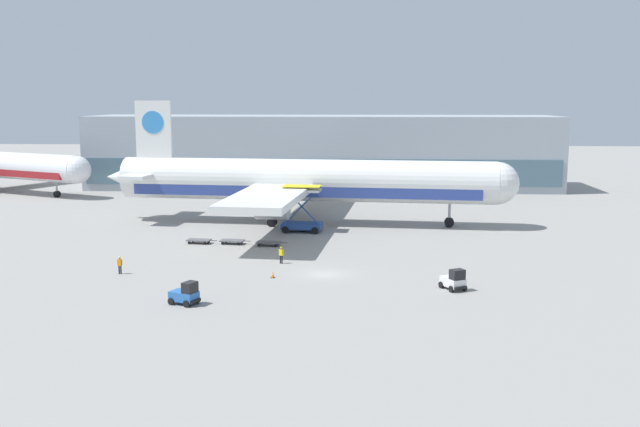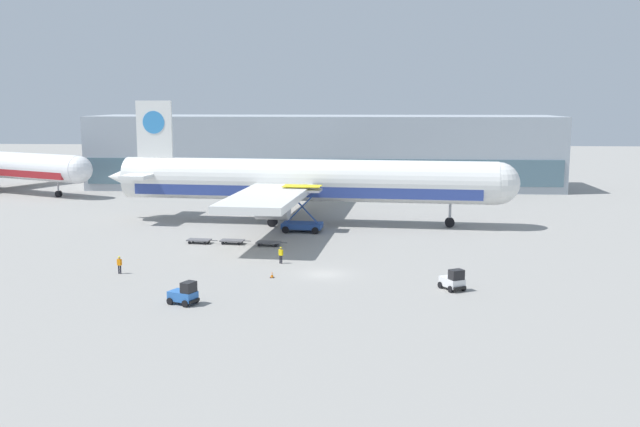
% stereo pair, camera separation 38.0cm
% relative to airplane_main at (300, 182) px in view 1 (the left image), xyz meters
% --- Properties ---
extents(ground_plane, '(400.00, 400.00, 0.00)m').
position_rel_airplane_main_xyz_m(ground_plane, '(4.90, -29.22, -5.84)').
color(ground_plane, gray).
extents(terminal_building, '(90.00, 18.20, 14.00)m').
position_rel_airplane_main_xyz_m(terminal_building, '(0.90, 41.78, 1.15)').
color(terminal_building, '#9EA8B2').
rests_on(terminal_building, ground_plane).
extents(airplane_main, '(58.06, 48.52, 17.00)m').
position_rel_airplane_main_xyz_m(airplane_main, '(0.00, 0.00, 0.00)').
color(airplane_main, white).
rests_on(airplane_main, ground_plane).
extents(scissor_lift_loader, '(5.45, 3.77, 6.06)m').
position_rel_airplane_main_xyz_m(scissor_lift_loader, '(0.73, -6.26, -3.58)').
color(scissor_lift_loader, '#284C99').
rests_on(scissor_lift_loader, ground_plane).
extents(baggage_tug_foreground, '(2.48, 2.81, 2.00)m').
position_rel_airplane_main_xyz_m(baggage_tug_foreground, '(16.93, -34.39, -4.96)').
color(baggage_tug_foreground, silver).
rests_on(baggage_tug_foreground, ground_plane).
extents(baggage_tug_mid, '(2.80, 2.41, 2.00)m').
position_rel_airplane_main_xyz_m(baggage_tug_mid, '(-6.39, -40.35, -4.96)').
color(baggage_tug_mid, '#2D66B7').
rests_on(baggage_tug_mid, ground_plane).
extents(baggage_dolly_lead, '(3.77, 1.81, 0.48)m').
position_rel_airplane_main_xyz_m(baggage_dolly_lead, '(-11.02, -14.82, -5.45)').
color(baggage_dolly_lead, '#56565B').
rests_on(baggage_dolly_lead, ground_plane).
extents(baggage_dolly_second, '(3.77, 1.81, 0.48)m').
position_rel_airplane_main_xyz_m(baggage_dolly_second, '(-6.96, -14.93, -5.45)').
color(baggage_dolly_second, '#56565B').
rests_on(baggage_dolly_second, ground_plane).
extents(baggage_dolly_third, '(3.77, 1.81, 0.48)m').
position_rel_airplane_main_xyz_m(baggage_dolly_third, '(-2.48, -15.72, -5.45)').
color(baggage_dolly_third, '#56565B').
rests_on(baggage_dolly_third, ground_plane).
extents(ground_crew_near, '(0.56, 0.29, 1.78)m').
position_rel_airplane_main_xyz_m(ground_crew_near, '(-15.48, -30.25, -4.79)').
color(ground_crew_near, black).
rests_on(ground_crew_near, ground_plane).
extents(ground_crew_far, '(0.52, 0.36, 1.81)m').
position_rel_airplane_main_xyz_m(ground_crew_far, '(0.04, -24.82, -4.77)').
color(ground_crew_far, black).
rests_on(ground_crew_far, ground_plane).
extents(traffic_cone_near, '(0.40, 0.40, 0.61)m').
position_rel_airplane_main_xyz_m(traffic_cone_near, '(-0.13, -30.91, -5.54)').
color(traffic_cone_near, black).
rests_on(traffic_cone_near, ground_plane).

